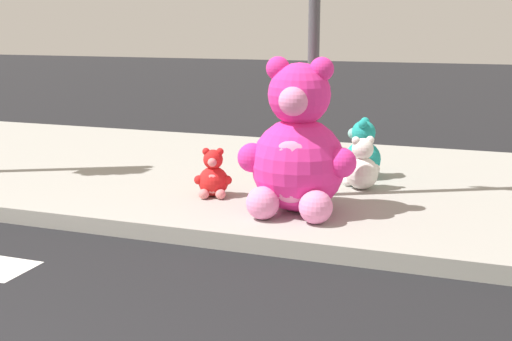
{
  "coord_description": "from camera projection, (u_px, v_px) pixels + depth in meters",
  "views": [
    {
      "loc": [
        2.61,
        -1.68,
        1.82
      ],
      "look_at": [
        0.71,
        3.6,
        0.55
      ],
      "focal_mm": 45.79,
      "sensor_mm": 36.0,
      "label": 1
    }
  ],
  "objects": [
    {
      "name": "sidewalk",
      "position": [
        245.0,
        177.0,
        7.56
      ],
      "size": [
        28.0,
        4.4,
        0.15
      ],
      "primitive_type": "cube",
      "color": "#9E9B93",
      "rests_on": "ground_plane"
    },
    {
      "name": "sign_pole",
      "position": [
        314.0,
        20.0,
        6.1
      ],
      "size": [
        0.56,
        0.11,
        3.2
      ],
      "color": "#4C4C51",
      "rests_on": "sidewalk"
    },
    {
      "name": "plush_pink_large",
      "position": [
        297.0,
        151.0,
        5.8
      ],
      "size": [
        1.07,
        0.95,
        1.39
      ],
      "color": "#F22D93",
      "rests_on": "sidewalk"
    },
    {
      "name": "plush_teal",
      "position": [
        361.0,
        154.0,
        7.2
      ],
      "size": [
        0.45,
        0.51,
        0.66
      ],
      "color": "teal",
      "rests_on": "sidewalk"
    },
    {
      "name": "plush_red",
      "position": [
        213.0,
        177.0,
        6.4
      ],
      "size": [
        0.36,
        0.34,
        0.48
      ],
      "color": "red",
      "rests_on": "sidewalk"
    },
    {
      "name": "plush_white",
      "position": [
        361.0,
        168.0,
        6.69
      ],
      "size": [
        0.38,
        0.4,
        0.55
      ],
      "color": "white",
      "rests_on": "sidewalk"
    },
    {
      "name": "plush_yellow",
      "position": [
        311.0,
        152.0,
        7.4
      ],
      "size": [
        0.42,
        0.41,
        0.59
      ],
      "color": "yellow",
      "rests_on": "sidewalk"
    }
  ]
}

